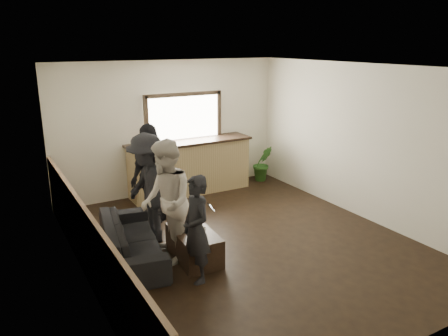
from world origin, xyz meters
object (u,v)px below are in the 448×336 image
bar_counter (190,164)px  potted_plant (263,163)px  cup_a (185,224)px  person_c (149,189)px  person_b (166,202)px  person_a (196,229)px  person_d (151,175)px  cup_b (203,231)px  coffee_table (194,245)px  sofa (131,240)px

bar_counter → potted_plant: size_ratio=3.25×
cup_a → person_c: bearing=113.6°
cup_a → person_b: person_b is taller
person_b → person_c: person_b is taller
person_a → person_d: bearing=176.9°
bar_counter → person_d: bar_counter is taller
person_b → person_a: bearing=22.7°
bar_counter → potted_plant: bar_counter is taller
cup_b → person_a: (-0.31, -0.42, 0.26)m
coffee_table → cup_b: 0.31m
cup_b → person_c: size_ratio=0.06×
cup_a → person_b: size_ratio=0.07×
person_c → potted_plant: bearing=112.0°
person_a → person_d: person_d is taller
bar_counter → person_a: 3.64m
sofa → person_b: person_b is taller
cup_a → potted_plant: (3.14, 2.49, -0.08)m
person_a → person_d: size_ratio=0.81×
bar_counter → coffee_table: size_ratio=2.70×
sofa → person_d: (0.74, 1.04, 0.62)m
person_d → person_a: bearing=51.3°
potted_plant → person_a: (-3.31, -3.25, 0.33)m
person_c → cup_b: bearing=17.2°
cup_a → person_d: bearing=90.7°
person_b → cup_b: bearing=67.8°
bar_counter → sofa: bearing=-131.9°
coffee_table → person_d: 1.69m
person_c → cup_a: bearing=18.1°
sofa → person_a: person_a is taller
potted_plant → person_c: person_c is taller
coffee_table → person_c: 1.19m
sofa → person_d: 1.42m
bar_counter → person_a: bar_counter is taller
coffee_table → person_c: bearing=111.1°
person_a → potted_plant: bearing=135.8°
person_a → person_c: person_c is taller
coffee_table → cup_b: size_ratio=9.91×
person_b → person_d: (0.29, 1.37, -0.00)m
potted_plant → sofa: bearing=-150.5°
person_d → person_c: bearing=31.4°
sofa → potted_plant: size_ratio=2.42×
cup_b → person_a: person_a is taller
potted_plant → person_a: size_ratio=0.56×
cup_a → cup_b: size_ratio=1.30×
coffee_table → bar_counter: bearing=65.8°
sofa → person_a: bearing=-141.3°
sofa → cup_b: sofa is taller
potted_plant → person_d: (-3.15, -1.16, 0.50)m
sofa → person_b: 0.84m
cup_b → person_d: person_d is taller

